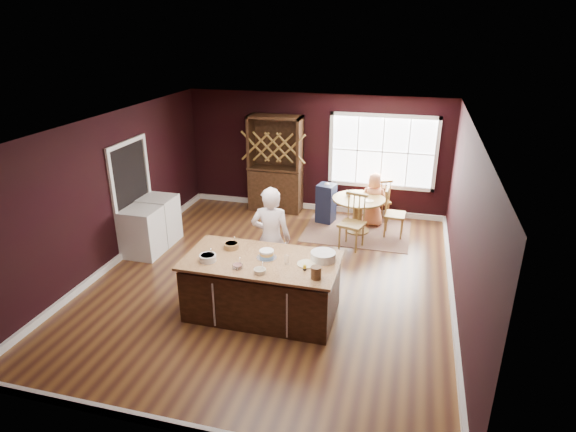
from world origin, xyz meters
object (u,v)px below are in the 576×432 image
Objects in this scene: dryer at (160,219)px; kitchen_island at (262,288)px; hutch at (275,164)px; high_chair at (326,203)px; layer_cake at (267,254)px; seated_woman at (374,200)px; washer at (143,232)px; dining_table at (358,208)px; baker at (271,239)px; chair_east at (395,212)px; chair_north at (379,199)px; chair_south at (352,222)px; toddler at (326,187)px.

kitchen_island is at bearing -35.17° from dryer.
high_chair is at bearing -19.04° from hutch.
kitchen_island is 0.55m from layer_cake.
hutch is 2.97m from dryer.
high_chair is at bearing 2.32° from seated_woman.
washer is at bearing 154.62° from kitchen_island.
baker is at bearing -112.40° from dining_table.
dining_table is at bearing 89.99° from chair_east.
layer_cake is 4.38m from chair_north.
kitchen_island is 1.28× the size of baker.
layer_cake reaches higher than dining_table.
layer_cake is at bearing 70.19° from seated_woman.
chair_east is 5.02m from washer.
chair_south is (0.99, 2.64, 0.11)m from kitchen_island.
high_chair reaches higher than dining_table.
hutch is 2.40× the size of washer.
high_chair is (-0.75, 0.36, -0.08)m from dining_table.
chair_east is at bearing 62.74° from kitchen_island.
high_chair is 0.97× the size of washer.
high_chair is at bearing 87.24° from toddler.
hutch is 3.49m from washer.
chair_south is (-0.78, -0.79, 0.03)m from chair_east.
layer_cake is 0.30× the size of chair_north.
baker is 1.96× the size of high_chair.
layer_cake is 4.04m from seated_woman.
high_chair is (0.26, 3.82, 0.01)m from kitchen_island.
dryer is (-2.78, 1.96, 0.03)m from kitchen_island.
chair_east is 1.12× the size of washer.
chair_north reaches higher than high_chair.
dryer is at bearing -158.42° from dining_table.
washer is (-4.55, -2.11, -0.05)m from chair_east.
toddler is (0.26, 3.81, 0.37)m from kitchen_island.
chair_east is at bearing -2.98° from high_chair.
washer is (-1.76, -2.94, -0.65)m from hutch.
hutch reaches higher than chair_south.
chair_north is 3.84× the size of toddler.
high_chair is at bearing 86.95° from layer_cake.
layer_cake is (-0.95, -3.40, 0.45)m from dining_table.
seated_woman is at bearing 32.35° from washer.
hutch is (-2.41, 0.05, 0.61)m from chair_north.
chair_east is at bearing -131.76° from baker.
chair_south is at bearing -58.03° from toddler.
seated_woman is (1.37, 3.11, -0.30)m from baker.
kitchen_island is 4.11m from seated_woman.
dining_table is at bearing -21.47° from hutch.
kitchen_island is 3.86m from chair_east.
chair_south is at bearing 69.42° from kitchen_island.
chair_east is at bearing -14.09° from toddler.
dining_table is 1.21× the size of high_chair.
dryer reaches higher than kitchen_island.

